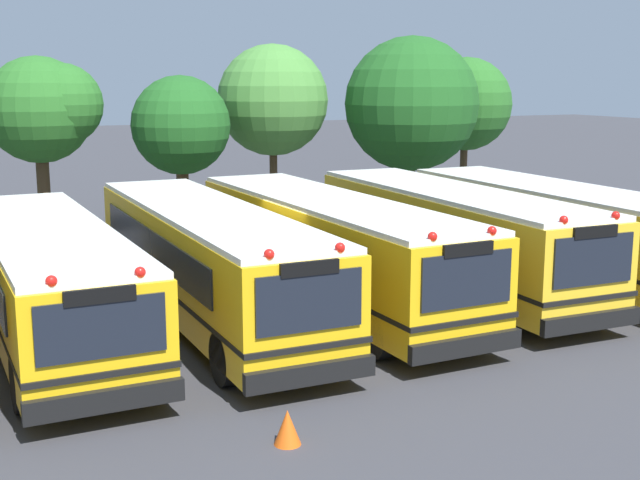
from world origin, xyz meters
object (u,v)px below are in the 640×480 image
(school_bus_1, at_px, (49,277))
(school_bus_2, at_px, (207,258))
(tree_6, at_px, (467,105))
(tree_5, at_px, (410,105))
(school_bus_4, at_px, (451,234))
(tree_3, at_px, (183,124))
(school_bus_5, at_px, (553,227))
(school_bus_3, at_px, (329,246))
(tree_4, at_px, (273,101))
(traffic_cone, at_px, (287,427))
(tree_2, at_px, (46,109))

(school_bus_1, relative_size, school_bus_2, 0.95)
(tree_6, bearing_deg, tree_5, -153.12)
(school_bus_4, distance_m, tree_3, 11.38)
(school_bus_1, bearing_deg, tree_6, -148.26)
(school_bus_2, relative_size, school_bus_5, 1.06)
(tree_3, bearing_deg, school_bus_3, -86.47)
(tree_3, relative_size, tree_6, 0.88)
(tree_4, bearing_deg, school_bus_2, -118.51)
(tree_6, xyz_separation_m, traffic_cone, (-16.26, -19.00, -4.01))
(school_bus_5, height_order, tree_2, tree_2)
(school_bus_2, distance_m, tree_3, 10.95)
(school_bus_5, distance_m, tree_6, 13.55)
(tree_6, bearing_deg, tree_2, -176.67)
(tree_3, distance_m, tree_4, 4.08)
(tree_4, xyz_separation_m, tree_5, (4.92, -1.67, -0.14))
(school_bus_4, distance_m, tree_4, 11.97)
(school_bus_4, distance_m, tree_6, 15.01)
(school_bus_2, bearing_deg, tree_6, -141.91)
(school_bus_1, bearing_deg, tree_2, -98.86)
(school_bus_5, distance_m, tree_3, 13.04)
(tree_6, height_order, traffic_cone, tree_6)
(school_bus_1, height_order, tree_5, tree_5)
(tree_2, height_order, tree_4, tree_4)
(school_bus_5, relative_size, tree_3, 1.96)
(school_bus_2, relative_size, tree_5, 1.64)
(school_bus_1, xyz_separation_m, school_bus_5, (13.32, -0.06, 0.06))
(school_bus_3, xyz_separation_m, tree_3, (-0.64, 10.30, 2.43))
(school_bus_1, relative_size, school_bus_4, 1.01)
(school_bus_2, distance_m, tree_4, 13.58)
(school_bus_2, bearing_deg, school_bus_5, 179.46)
(school_bus_4, height_order, tree_2, tree_2)
(school_bus_4, height_order, tree_4, tree_4)
(tree_6, bearing_deg, school_bus_2, -141.86)
(tree_2, bearing_deg, tree_4, 4.27)
(school_bus_2, distance_m, tree_5, 15.29)
(tree_2, xyz_separation_m, tree_5, (13.15, -1.05, -0.02))
(tree_3, distance_m, traffic_cone, 18.09)
(school_bus_4, xyz_separation_m, tree_4, (-0.32, 11.55, 3.12))
(school_bus_5, bearing_deg, tree_2, -42.73)
(school_bus_2, xyz_separation_m, tree_6, (15.28, 12.00, 2.86))
(traffic_cone, bearing_deg, tree_4, 68.62)
(school_bus_3, relative_size, tree_2, 1.86)
(school_bus_3, height_order, tree_6, tree_6)
(school_bus_1, relative_size, tree_4, 1.64)
(tree_5, relative_size, traffic_cone, 12.79)
(school_bus_5, height_order, tree_4, tree_4)
(tree_2, bearing_deg, school_bus_2, -80.05)
(school_bus_5, bearing_deg, school_bus_3, -0.91)
(school_bus_4, bearing_deg, school_bus_5, 178.45)
(school_bus_4, distance_m, tree_2, 14.20)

